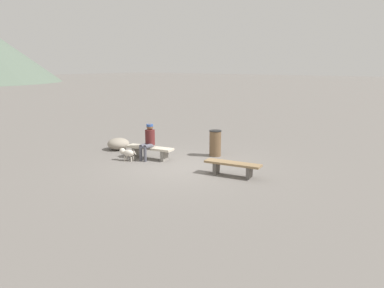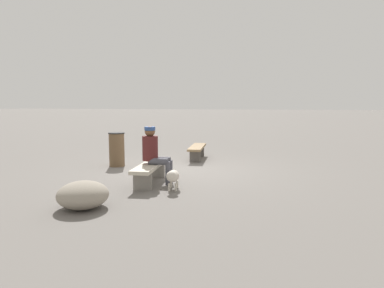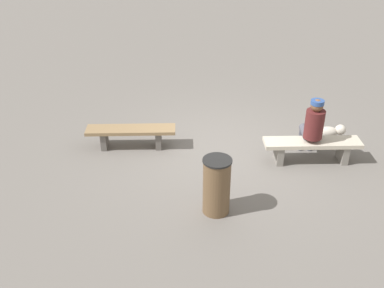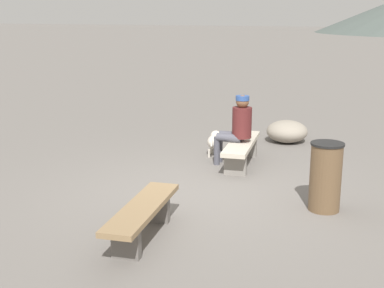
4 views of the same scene
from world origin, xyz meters
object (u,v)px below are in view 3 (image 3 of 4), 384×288
(dog, at_px, (331,132))
(trash_bin, at_px, (217,186))
(bench_left, at_px, (131,133))
(seated_person, at_px, (313,124))
(bench_right, at_px, (312,146))

(dog, relative_size, trash_bin, 0.70)
(bench_left, xyz_separation_m, seated_person, (3.48, 0.01, 0.42))
(dog, xyz_separation_m, trash_bin, (-2.09, -2.47, 0.19))
(bench_left, height_order, dog, dog)
(bench_right, bearing_deg, trash_bin, -142.22)
(dog, distance_m, trash_bin, 3.24)
(dog, bearing_deg, bench_right, -135.27)
(bench_left, xyz_separation_m, dog, (3.95, 0.63, -0.03))
(bench_left, bearing_deg, dog, -0.14)
(bench_right, bearing_deg, dog, 48.40)
(bench_left, relative_size, bench_right, 0.97)
(bench_right, relative_size, dog, 2.76)
(bench_left, bearing_deg, seated_person, -9.04)
(seated_person, bearing_deg, dog, 46.98)
(bench_left, height_order, bench_right, bench_right)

